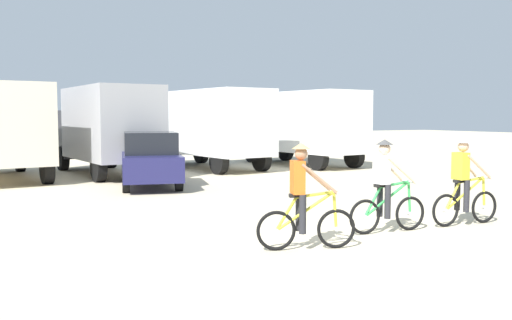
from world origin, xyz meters
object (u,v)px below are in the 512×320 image
Objects in this scene: sedan_parked at (150,159)px; box_truck_white_box at (304,125)px; cyclist_orange_shirt at (303,200)px; cyclist_near_camera at (464,185)px; box_truck_avon_van at (212,125)px; box_truck_cream_rv at (2,127)px; cyclist_cowboy_hat at (386,190)px; box_truck_grey_hauler at (106,126)px.

box_truck_white_box is at bearing 27.08° from sedan_parked.
cyclist_orange_shirt is (-8.80, -13.88, -1.03)m from box_truck_white_box.
cyclist_near_camera is (3.87, -9.22, -0.04)m from sedan_parked.
box_truck_cream_rv is at bearing -177.41° from box_truck_avon_van.
box_truck_white_box is 15.02m from cyclist_cowboy_hat.
box_truck_white_box is (12.61, -0.12, 0.00)m from box_truck_cream_rv.
cyclist_orange_shirt is at bearing -74.78° from box_truck_cream_rv.
box_truck_avon_van is (8.25, 0.37, 0.00)m from box_truck_cream_rv.
box_truck_cream_rv is 14.55m from cyclist_orange_shirt.
box_truck_avon_van is 1.00× the size of box_truck_white_box.
sedan_parked is (-8.56, -4.38, -0.99)m from box_truck_white_box.
box_truck_grey_hauler is 3.80× the size of cyclist_cowboy_hat.
box_truck_grey_hauler is at bearing 90.59° from cyclist_orange_shirt.
box_truck_grey_hauler is 4.61m from box_truck_avon_van.
sedan_parked is (4.04, -4.49, -0.99)m from box_truck_cream_rv.
cyclist_cowboy_hat is (2.31, -13.46, -1.03)m from box_truck_grey_hauler.
box_truck_grey_hauler and box_truck_avon_van have the same top height.
cyclist_near_camera is (4.25, -13.62, -1.03)m from box_truck_grey_hauler.
box_truck_avon_van is at bearing 2.59° from box_truck_cream_rv.
box_truck_grey_hauler reaches higher than cyclist_cowboy_hat.
cyclist_cowboy_hat is at bearing 175.30° from cyclist_near_camera.
box_truck_cream_rv is 15.87m from cyclist_near_camera.
box_truck_white_box is 3.83× the size of cyclist_cowboy_hat.
box_truck_avon_van is at bearing 72.84° from cyclist_orange_shirt.
cyclist_near_camera is (1.94, -0.16, 0.00)m from cyclist_cowboy_hat.
box_truck_white_box reaches higher than cyclist_near_camera.
cyclist_near_camera reaches higher than sedan_parked.
cyclist_orange_shirt is (3.81, -14.00, -1.03)m from box_truck_cream_rv.
cyclist_near_camera is at bearing -4.70° from cyclist_cowboy_hat.
box_truck_white_box reaches higher than sedan_parked.
cyclist_orange_shirt is at bearing -91.42° from sedan_parked.
box_truck_avon_van is at bearing 173.59° from box_truck_white_box.
sedan_parked is (0.38, -4.40, -0.99)m from box_truck_grey_hauler.
sedan_parked is 9.27m from cyclist_cowboy_hat.
box_truck_avon_van reaches higher than cyclist_orange_shirt.
box_truck_grey_hauler is at bearing 107.34° from cyclist_near_camera.
sedan_parked is at bearing -130.82° from box_truck_avon_van.
cyclist_orange_shirt is at bearing -107.16° from box_truck_avon_van.
box_truck_avon_van reaches higher than sedan_parked.
box_truck_white_box is 16.47m from cyclist_orange_shirt.
sedan_parked is 2.47× the size of cyclist_cowboy_hat.
box_truck_cream_rv is 0.99× the size of box_truck_white_box.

